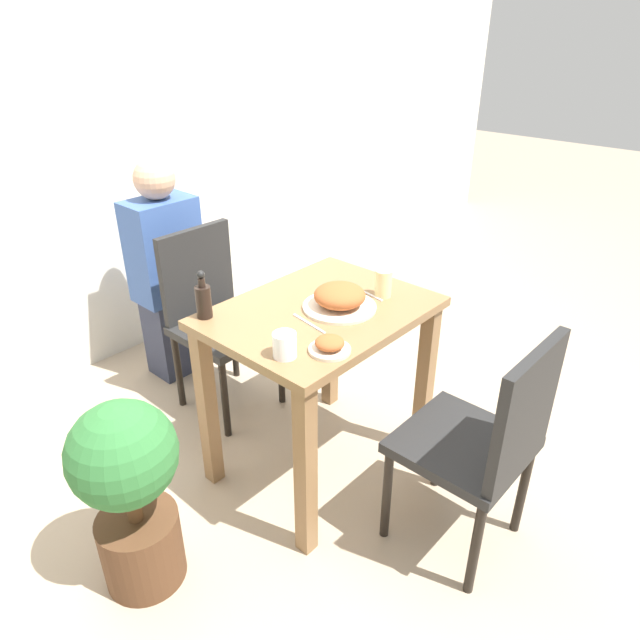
{
  "coord_description": "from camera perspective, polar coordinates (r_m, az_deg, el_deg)",
  "views": [
    {
      "loc": [
        -1.44,
        -1.3,
        1.76
      ],
      "look_at": [
        0.0,
        0.0,
        0.72
      ],
      "focal_mm": 32.0,
      "sensor_mm": 36.0,
      "label": 1
    }
  ],
  "objects": [
    {
      "name": "chair_far",
      "position": [
        2.79,
        -10.49,
        0.88
      ],
      "size": [
        0.42,
        0.42,
        0.89
      ],
      "color": "black",
      "rests_on": "ground_plane"
    },
    {
      "name": "ground_plane",
      "position": [
        2.62,
        0.0,
        -13.98
      ],
      "size": [
        16.0,
        16.0,
        0.0
      ],
      "primitive_type": "plane",
      "color": "tan"
    },
    {
      "name": "person_figure",
      "position": [
        3.07,
        -15.03,
        4.56
      ],
      "size": [
        0.34,
        0.22,
        1.17
      ],
      "color": "#2D3347",
      "rests_on": "ground_plane"
    },
    {
      "name": "juice_glass",
      "position": [
        2.27,
        6.36,
        3.66
      ],
      "size": [
        0.07,
        0.07,
        0.11
      ],
      "color": "beige",
      "rests_on": "dining_table"
    },
    {
      "name": "food_plate",
      "position": [
        2.16,
        1.98,
        2.21
      ],
      "size": [
        0.28,
        0.28,
        0.1
      ],
      "color": "beige",
      "rests_on": "dining_table"
    },
    {
      "name": "drink_cup",
      "position": [
        1.86,
        -3.56,
        -2.51
      ],
      "size": [
        0.08,
        0.08,
        0.09
      ],
      "color": "white",
      "rests_on": "dining_table"
    },
    {
      "name": "dining_table",
      "position": [
        2.25,
        0.0,
        -2.29
      ],
      "size": [
        0.85,
        0.64,
        0.77
      ],
      "color": "olive",
      "rests_on": "ground_plane"
    },
    {
      "name": "potted_plant_left",
      "position": [
        2.01,
        -18.51,
        -15.57
      ],
      "size": [
        0.35,
        0.35,
        0.73
      ],
      "color": "#51331E",
      "rests_on": "ground_plane"
    },
    {
      "name": "chair_near",
      "position": [
        2.04,
        16.25,
        -11.31
      ],
      "size": [
        0.42,
        0.42,
        0.89
      ],
      "rotation": [
        0.0,
        0.0,
        3.14
      ],
      "color": "black",
      "rests_on": "ground_plane"
    },
    {
      "name": "side_plate",
      "position": [
        1.89,
        0.98,
        -2.55
      ],
      "size": [
        0.14,
        0.14,
        0.05
      ],
      "color": "beige",
      "rests_on": "dining_table"
    },
    {
      "name": "wall_back",
      "position": [
        3.21,
        -21.84,
        18.1
      ],
      "size": [
        8.0,
        0.05,
        2.6
      ],
      "color": "beige",
      "rests_on": "ground_plane"
    },
    {
      "name": "spoon_utensil",
      "position": [
        2.3,
        4.73,
        2.68
      ],
      "size": [
        0.04,
        0.17,
        0.0
      ],
      "rotation": [
        0.0,
        0.0,
        1.42
      ],
      "color": "silver",
      "rests_on": "dining_table"
    },
    {
      "name": "sauce_bottle",
      "position": [
        2.13,
        -11.59,
        2.01
      ],
      "size": [
        0.06,
        0.06,
        0.19
      ],
      "color": "black",
      "rests_on": "dining_table"
    },
    {
      "name": "fork_utensil",
      "position": [
        2.07,
        -1.12,
        -0.35
      ],
      "size": [
        0.04,
        0.18,
        0.0
      ],
      "rotation": [
        0.0,
        0.0,
        1.41
      ],
      "color": "silver",
      "rests_on": "dining_table"
    }
  ]
}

